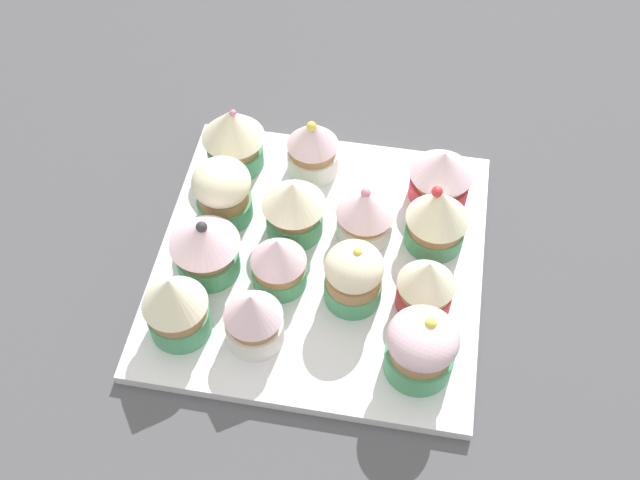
{
  "coord_description": "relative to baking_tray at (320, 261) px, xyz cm",
  "views": [
    {
      "loc": [
        7.48,
        -43.2,
        64.36
      ],
      "look_at": [
        0.0,
        0.0,
        4.2
      ],
      "focal_mm": 43.79,
      "sensor_mm": 36.0,
      "label": 1
    }
  ],
  "objects": [
    {
      "name": "cupcake_3",
      "position": [
        -10.45,
        -3.0,
        4.28
      ],
      "size": [
        6.73,
        6.73,
        7.34
      ],
      "color": "#4C9E6B",
      "rests_on": "baking_tray"
    },
    {
      "name": "cupcake_11",
      "position": [
        -11.03,
        10.82,
        4.67
      ],
      "size": [
        6.6,
        6.6,
        7.93
      ],
      "color": "#4C9E6B",
      "rests_on": "baking_tray"
    },
    {
      "name": "cupcake_13",
      "position": [
        10.75,
        10.09,
        3.9
      ],
      "size": [
        6.54,
        6.54,
        6.36
      ],
      "color": "#D1333D",
      "rests_on": "baking_tray"
    },
    {
      "name": "cupcake_7",
      "position": [
        -10.46,
        3.83,
        4.2
      ],
      "size": [
        5.86,
        5.86,
        7.05
      ],
      "color": "#4C9E6B",
      "rests_on": "baking_tray"
    },
    {
      "name": "ground_plane",
      "position": [
        0.0,
        0.0,
        -2.1
      ],
      "size": [
        180.0,
        180.0,
        3.0
      ],
      "primitive_type": "cube",
      "color": "#4C4C51"
    },
    {
      "name": "cupcake_8",
      "position": [
        -3.11,
        3.01,
        4.39
      ],
      "size": [
        6.31,
        6.31,
        7.16
      ],
      "color": "#4C9E6B",
      "rests_on": "baking_tray"
    },
    {
      "name": "cupcake_1",
      "position": [
        -4.3,
        -9.69,
        4.1
      ],
      "size": [
        5.33,
        5.33,
        6.96
      ],
      "color": "white",
      "rests_on": "baking_tray"
    },
    {
      "name": "cupcake_12",
      "position": [
        -2.72,
        11.26,
        4.13
      ],
      "size": [
        5.4,
        5.4,
        7.37
      ],
      "color": "white",
      "rests_on": "baking_tray"
    },
    {
      "name": "cupcake_0",
      "position": [
        -11.29,
        -9.95,
        4.68
      ],
      "size": [
        5.92,
        5.92,
        7.98
      ],
      "color": "#4C9E6B",
      "rests_on": "baking_tray"
    },
    {
      "name": "cupcake_6",
      "position": [
        10.46,
        -3.46,
        3.95
      ],
      "size": [
        5.43,
        5.43,
        6.57
      ],
      "color": "#D1333D",
      "rests_on": "baking_tray"
    },
    {
      "name": "cupcake_4",
      "position": [
        -3.35,
        -3.33,
        3.91
      ],
      "size": [
        5.3,
        5.3,
        6.57
      ],
      "color": "#4C9E6B",
      "rests_on": "baking_tray"
    },
    {
      "name": "cupcake_2",
      "position": [
        10.6,
        -10.19,
        4.2
      ],
      "size": [
        6.26,
        6.26,
        7.46
      ],
      "color": "#4C9E6B",
      "rests_on": "baking_tray"
    },
    {
      "name": "baking_tray",
      "position": [
        0.0,
        0.0,
        0.0
      ],
      "size": [
        31.79,
        31.79,
        1.2
      ],
      "color": "silver",
      "rests_on": "ground_plane"
    },
    {
      "name": "cupcake_10",
      "position": [
        10.81,
        4.07,
        4.4
      ],
      "size": [
        6.17,
        6.17,
        7.74
      ],
      "color": "#4C9E6B",
      "rests_on": "baking_tray"
    },
    {
      "name": "cupcake_5",
      "position": [
        3.8,
        -3.85,
        4.13
      ],
      "size": [
        5.48,
        5.48,
        7.31
      ],
      "color": "#4C9E6B",
      "rests_on": "baking_tray"
    },
    {
      "name": "cupcake_9",
      "position": [
        3.83,
        3.81,
        3.75
      ],
      "size": [
        5.79,
        5.79,
        6.47
      ],
      "color": "white",
      "rests_on": "baking_tray"
    }
  ]
}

